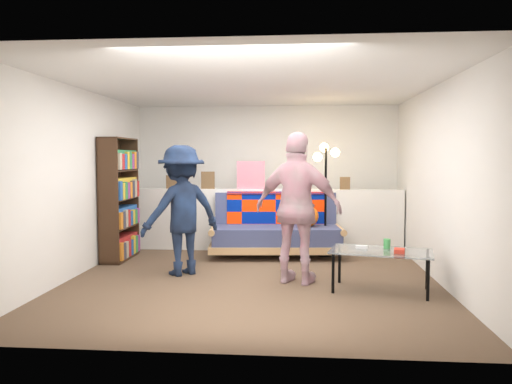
{
  "coord_description": "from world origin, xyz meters",
  "views": [
    {
      "loc": [
        0.56,
        -6.2,
        1.51
      ],
      "look_at": [
        0.0,
        0.4,
        1.05
      ],
      "focal_mm": 35.0,
      "sensor_mm": 36.0,
      "label": 1
    }
  ],
  "objects_px": {
    "coffee_table": "(382,253)",
    "person_right": "(298,208)",
    "futon_sofa": "(277,230)",
    "floor_lamp": "(325,176)",
    "bookshelf": "(119,203)",
    "person_left": "(181,210)"
  },
  "relations": [
    {
      "from": "person_right",
      "to": "bookshelf",
      "type": "bearing_deg",
      "value": -5.22
    },
    {
      "from": "coffee_table",
      "to": "person_right",
      "type": "height_order",
      "value": "person_right"
    },
    {
      "from": "bookshelf",
      "to": "coffee_table",
      "type": "bearing_deg",
      "value": -22.79
    },
    {
      "from": "bookshelf",
      "to": "person_left",
      "type": "relative_size",
      "value": 1.08
    },
    {
      "from": "person_left",
      "to": "person_right",
      "type": "relative_size",
      "value": 0.92
    },
    {
      "from": "floor_lamp",
      "to": "coffee_table",
      "type": "bearing_deg",
      "value": -75.52
    },
    {
      "from": "coffee_table",
      "to": "person_right",
      "type": "distance_m",
      "value": 1.09
    },
    {
      "from": "futon_sofa",
      "to": "person_right",
      "type": "relative_size",
      "value": 1.15
    },
    {
      "from": "futon_sofa",
      "to": "bookshelf",
      "type": "relative_size",
      "value": 1.16
    },
    {
      "from": "coffee_table",
      "to": "floor_lamp",
      "type": "distance_m",
      "value": 2.25
    },
    {
      "from": "futon_sofa",
      "to": "coffee_table",
      "type": "height_order",
      "value": "futon_sofa"
    },
    {
      "from": "person_left",
      "to": "futon_sofa",
      "type": "bearing_deg",
      "value": -171.29
    },
    {
      "from": "futon_sofa",
      "to": "floor_lamp",
      "type": "bearing_deg",
      "value": 6.23
    },
    {
      "from": "bookshelf",
      "to": "floor_lamp",
      "type": "bearing_deg",
      "value": 9.83
    },
    {
      "from": "person_right",
      "to": "floor_lamp",
      "type": "bearing_deg",
      "value": -83.84
    },
    {
      "from": "bookshelf",
      "to": "floor_lamp",
      "type": "relative_size",
      "value": 1.04
    },
    {
      "from": "futon_sofa",
      "to": "floor_lamp",
      "type": "xyz_separation_m",
      "value": [
        0.73,
        0.08,
        0.83
      ]
    },
    {
      "from": "futon_sofa",
      "to": "person_right",
      "type": "distance_m",
      "value": 1.77
    },
    {
      "from": "futon_sofa",
      "to": "person_left",
      "type": "bearing_deg",
      "value": -131.68
    },
    {
      "from": "person_right",
      "to": "futon_sofa",
      "type": "bearing_deg",
      "value": -59.79
    },
    {
      "from": "bookshelf",
      "to": "person_left",
      "type": "height_order",
      "value": "bookshelf"
    },
    {
      "from": "floor_lamp",
      "to": "person_left",
      "type": "bearing_deg",
      "value": -143.66
    }
  ]
}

